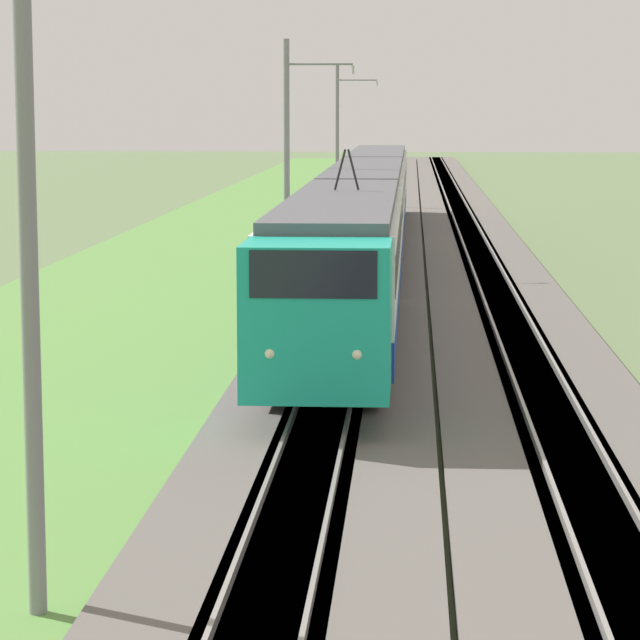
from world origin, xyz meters
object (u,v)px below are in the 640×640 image
Objects in this scene: passenger_train at (366,210)px; catenary_mast_near at (32,225)px; catenary_mast_mid at (288,156)px; catenary_mast_far at (338,136)px.

catenary_mast_near is (-39.22, 2.77, 2.46)m from passenger_train.
catenary_mast_mid is 37.34m from catenary_mast_far.
catenary_mast_near is 1.09× the size of catenary_mast_far.
passenger_train is 6.37× the size of catenary_mast_near.
catenary_mast_far reaches higher than passenger_train.
catenary_mast_far reaches higher than catenary_mast_mid.
passenger_train is 3.93m from catenary_mast_mid.
catenary_mast_far is at bearing -175.53° from passenger_train.
catenary_mast_mid is at bearing -0.01° from catenary_mast_near.
catenary_mast_near reaches higher than catenary_mast_mid.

